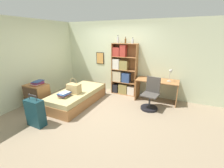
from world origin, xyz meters
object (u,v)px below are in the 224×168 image
bottle_green (118,40)px  bottle_clear (133,41)px  bookcase (122,72)px  bottle_brown (125,41)px  desk_lamp (171,72)px  magazine_pile_on_dresser (38,83)px  suitcase (35,113)px  book_stack_on_bed (65,95)px  bed (78,97)px  dresser (37,96)px  desk (157,86)px  handbag (74,88)px  desk_chair (150,99)px

bottle_green → bottle_clear: 0.56m
bookcase → bottle_brown: (0.08, 0.03, 1.10)m
bottle_green → desk_lamp: bearing=-5.7°
magazine_pile_on_dresser → suitcase: bearing=-45.4°
bottle_green → desk_lamp: 2.08m
suitcase → book_stack_on_bed: bearing=81.8°
book_stack_on_bed → bottle_brown: size_ratio=1.86×
bed → bottle_clear: 2.55m
magazine_pile_on_dresser → bottle_green: (1.69, 2.08, 1.18)m
dresser → bottle_green: (1.74, 2.13, 1.59)m
bookcase → desk: 1.32m
magazine_pile_on_dresser → bottle_brown: bearing=46.6°
suitcase → magazine_pile_on_dresser: bearing=134.6°
desk → bottle_clear: bearing=172.5°
magazine_pile_on_dresser → desk: magazine_pile_on_dresser is taller
suitcase → bottle_green: bottle_green is taller
bed → bottle_clear: bearing=45.6°
handbag → bottle_green: bearing=66.2°
bookcase → desk: bearing=-6.8°
book_stack_on_bed → desk_lamp: size_ratio=0.90×
bed → magazine_pile_on_dresser: 1.25m
bed → bottle_clear: (1.33, 1.36, 1.69)m
book_stack_on_bed → bottle_green: 2.57m
desk_chair → book_stack_on_bed: bearing=-152.2°
handbag → bottle_clear: 2.43m
bottle_green → desk_lamp: bottle_green is taller
bottle_green → desk_chair: bearing=-30.3°
bottle_green → bottle_brown: 0.28m
dresser → magazine_pile_on_dresser: size_ratio=1.85×
bookcase → desk: bookcase is taller
book_stack_on_bed → bookcase: bearing=63.2°
bookcase → desk: (1.27, -0.15, -0.30)m
suitcase → desk_chair: (2.32, 2.05, -0.04)m
magazine_pile_on_dresser → desk_chair: (3.10, 1.26, -0.46)m
desk_lamp → dresser: bearing=-151.5°
bed → dresser: bearing=-143.4°
book_stack_on_bed → magazine_pile_on_dresser: (-0.91, -0.10, 0.26)m
suitcase → dresser: bearing=137.8°
desk_lamp → desk: bearing=179.1°
bottle_clear → desk: 1.68m
dresser → desk: 3.76m
book_stack_on_bed → bottle_clear: size_ratio=2.08×
book_stack_on_bed → suitcase: (-0.13, -0.89, -0.17)m
magazine_pile_on_dresser → desk: size_ratio=0.29×
bed → bottle_brown: (1.06, 1.43, 1.70)m
desk_lamp → bottle_brown: bearing=173.1°
desk_lamp → desk_chair: size_ratio=0.46×
bookcase → desk_chair: (1.21, -0.80, -0.52)m
book_stack_on_bed → bottle_green: size_ratio=1.46×
magazine_pile_on_dresser → bottle_green: size_ratio=1.41×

